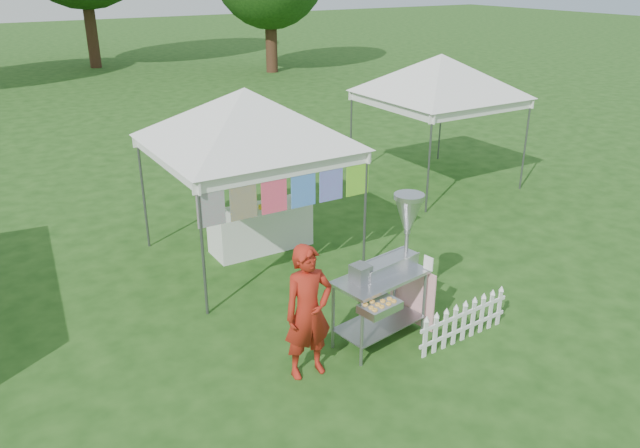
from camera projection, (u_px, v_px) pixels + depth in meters
ground at (366, 353)px, 8.34m from camera, size 120.00×120.00×0.00m
canopy_main at (245, 88)px, 9.95m from camera, size 4.24×4.24×3.45m
canopy_right at (442, 54)px, 13.79m from camera, size 4.24×4.24×3.45m
donut_cart at (393, 259)px, 8.31m from camera, size 1.46×1.18×2.00m
vendor at (308, 312)px, 7.62m from camera, size 0.67×0.46×1.76m
picket_fence at (464, 322)px, 8.53m from camera, size 1.62×0.11×0.56m
display_table at (261, 228)px, 11.31m from camera, size 1.80×0.70×0.79m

